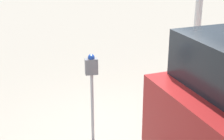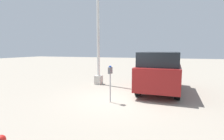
% 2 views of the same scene
% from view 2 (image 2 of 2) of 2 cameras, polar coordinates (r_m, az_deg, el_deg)
% --- Properties ---
extents(ground_plane, '(80.00, 80.00, 0.00)m').
position_cam_2_polar(ground_plane, '(7.90, 3.43, -9.49)').
color(ground_plane, gray).
extents(parking_meter_near, '(0.22, 0.14, 1.55)m').
position_cam_2_polar(parking_meter_near, '(7.20, -0.59, -1.75)').
color(parking_meter_near, '#9E9EA3').
rests_on(parking_meter_near, ground).
extents(lamp_post, '(0.44, 0.44, 5.65)m').
position_cam_2_polar(lamp_post, '(11.07, -4.49, 5.29)').
color(lamp_post, beige).
rests_on(lamp_post, ground).
extents(parked_van, '(4.50, 2.05, 2.08)m').
position_cam_2_polar(parked_van, '(9.50, 15.45, -0.08)').
color(parked_van, maroon).
rests_on(parked_van, ground).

